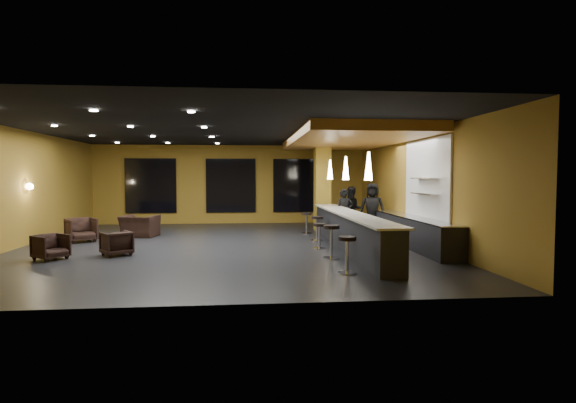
{
  "coord_description": "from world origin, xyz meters",
  "views": [
    {
      "loc": [
        0.63,
        -13.78,
        2.09
      ],
      "look_at": [
        2.0,
        0.5,
        1.3
      ],
      "focal_mm": 28.0,
      "sensor_mm": 36.0,
      "label": 1
    }
  ],
  "objects": [
    {
      "name": "bar_stool_0",
      "position": [
        2.82,
        -4.36,
        0.52
      ],
      "size": [
        0.41,
        0.41,
        0.81
      ],
      "rotation": [
        0.0,
        0.0,
        -0.28
      ],
      "color": "silver",
      "rests_on": "floor"
    },
    {
      "name": "column",
      "position": [
        3.65,
        3.6,
        1.75
      ],
      "size": [
        0.6,
        0.6,
        3.5
      ],
      "primitive_type": "cube",
      "color": "olive",
      "rests_on": "floor"
    },
    {
      "name": "bar_top",
      "position": [
        3.65,
        -1.0,
        1.02
      ],
      "size": [
        0.78,
        8.1,
        0.05
      ],
      "primitive_type": "cube",
      "color": "beige",
      "rests_on": "bar_counter"
    },
    {
      "name": "bar_stool_2",
      "position": [
        2.78,
        -0.98,
        0.47
      ],
      "size": [
        0.37,
        0.37,
        0.74
      ],
      "rotation": [
        0.0,
        0.0,
        0.09
      ],
      "color": "silver",
      "rests_on": "floor"
    },
    {
      "name": "wall_sconce",
      "position": [
        -5.88,
        0.5,
        1.8
      ],
      "size": [
        0.22,
        0.22,
        0.22
      ],
      "primitive_type": "sphere",
      "color": "#FFE5B2",
      "rests_on": "wall_left"
    },
    {
      "name": "armchair_c",
      "position": [
        -4.61,
        1.1,
        0.39
      ],
      "size": [
        1.16,
        1.17,
        0.78
      ],
      "primitive_type": "imported",
      "rotation": [
        0.0,
        0.0,
        0.59
      ],
      "color": "black",
      "rests_on": "floor"
    },
    {
      "name": "staff_c",
      "position": [
        5.19,
        1.96,
        0.93
      ],
      "size": [
        1.05,
        0.84,
        1.87
      ],
      "primitive_type": "imported",
      "rotation": [
        0.0,
        0.0,
        -0.31
      ],
      "color": "black",
      "rests_on": "floor"
    },
    {
      "name": "armchair_a",
      "position": [
        -4.26,
        -2.02,
        0.32
      ],
      "size": [
        0.98,
        0.98,
        0.64
      ],
      "primitive_type": "imported",
      "rotation": [
        0.0,
        0.0,
        0.91
      ],
      "color": "black",
      "rests_on": "floor"
    },
    {
      "name": "tile_backsplash",
      "position": [
        5.96,
        -1.0,
        2.0
      ],
      "size": [
        0.06,
        3.2,
        2.4
      ],
      "primitive_type": "cube",
      "color": "white",
      "rests_on": "wall_right"
    },
    {
      "name": "bar_stool_1",
      "position": [
        2.82,
        -2.56,
        0.55
      ],
      "size": [
        0.43,
        0.43,
        0.86
      ],
      "rotation": [
        0.0,
        0.0,
        0.12
      ],
      "color": "silver",
      "rests_on": "floor"
    },
    {
      "name": "wall_left",
      "position": [
        -6.05,
        0.0,
        1.75
      ],
      "size": [
        0.1,
        13.0,
        3.5
      ],
      "primitive_type": "cube",
      "color": "olive",
      "rests_on": "floor"
    },
    {
      "name": "bar_counter",
      "position": [
        3.65,
        -1.0,
        0.5
      ],
      "size": [
        0.6,
        8.0,
        1.0
      ],
      "primitive_type": "cube",
      "color": "black",
      "rests_on": "floor"
    },
    {
      "name": "pendant_1",
      "position": [
        3.65,
        -0.5,
        2.35
      ],
      "size": [
        0.2,
        0.2,
        0.7
      ],
      "primitive_type": "cone",
      "color": "white",
      "rests_on": "wood_soffit"
    },
    {
      "name": "window_left",
      "position": [
        -3.5,
        6.44,
        1.7
      ],
      "size": [
        2.2,
        0.06,
        2.4
      ],
      "primitive_type": "cube",
      "color": "black",
      "rests_on": "wall_back"
    },
    {
      "name": "wall_back",
      "position": [
        0.0,
        6.55,
        1.75
      ],
      "size": [
        12.0,
        0.1,
        3.5
      ],
      "primitive_type": "cube",
      "color": "olive",
      "rests_on": "floor"
    },
    {
      "name": "staff_a",
      "position": [
        4.15,
        1.85,
        0.83
      ],
      "size": [
        0.64,
        0.45,
        1.67
      ],
      "primitive_type": "imported",
      "rotation": [
        0.0,
        0.0,
        -0.09
      ],
      "color": "black",
      "rests_on": "floor"
    },
    {
      "name": "pendant_0",
      "position": [
        3.65,
        -3.0,
        2.35
      ],
      "size": [
        0.2,
        0.2,
        0.7
      ],
      "primitive_type": "cone",
      "color": "white",
      "rests_on": "wood_soffit"
    },
    {
      "name": "window_right",
      "position": [
        3.0,
        6.44,
        1.7
      ],
      "size": [
        2.2,
        0.06,
        2.4
      ],
      "primitive_type": "cube",
      "color": "black",
      "rests_on": "wall_back"
    },
    {
      "name": "wood_soffit",
      "position": [
        4.0,
        1.0,
        3.36
      ],
      "size": [
        3.6,
        8.0,
        0.28
      ],
      "primitive_type": "cube",
      "color": "#AD7532",
      "rests_on": "ceiling"
    },
    {
      "name": "armchair_d",
      "position": [
        -3.03,
        2.21,
        0.37
      ],
      "size": [
        1.34,
        1.24,
        0.74
      ],
      "primitive_type": "imported",
      "rotation": [
        0.0,
        0.0,
        2.91
      ],
      "color": "black",
      "rests_on": "floor"
    },
    {
      "name": "floor",
      "position": [
        0.0,
        0.0,
        -0.05
      ],
      "size": [
        12.0,
        13.0,
        0.1
      ],
      "primitive_type": "cube",
      "color": "black",
      "rests_on": "ground"
    },
    {
      "name": "prep_counter",
      "position": [
        5.65,
        -0.5,
        0.43
      ],
      "size": [
        0.7,
        6.0,
        0.86
      ],
      "primitive_type": "cube",
      "color": "black",
      "rests_on": "floor"
    },
    {
      "name": "bar_stool_3",
      "position": [
        2.97,
        0.6,
        0.52
      ],
      "size": [
        0.41,
        0.41,
        0.81
      ],
      "rotation": [
        0.0,
        0.0,
        0.34
      ],
      "color": "silver",
      "rests_on": "floor"
    },
    {
      "name": "bar_stool_4",
      "position": [
        2.87,
        2.47,
        0.5
      ],
      "size": [
        0.39,
        0.39,
        0.78
      ],
      "rotation": [
        0.0,
        0.0,
        0.04
      ],
      "color": "silver",
      "rests_on": "floor"
    },
    {
      "name": "armchair_b",
      "position": [
        -2.78,
        -1.55,
        0.32
      ],
      "size": [
        0.98,
        0.98,
        0.65
      ],
      "primitive_type": "imported",
      "rotation": [
        0.0,
        0.0,
        3.75
      ],
      "color": "black",
      "rests_on": "floor"
    },
    {
      "name": "wall_shelf_upper",
      "position": [
        5.82,
        -1.2,
        2.05
      ],
      "size": [
        0.3,
        1.5,
        0.03
      ],
      "primitive_type": "cube",
      "color": "silver",
      "rests_on": "wall_right"
    },
    {
      "name": "staff_b",
      "position": [
        4.6,
        2.51,
        0.87
      ],
      "size": [
        0.93,
        0.78,
        1.74
      ],
      "primitive_type": "imported",
      "rotation": [
        0.0,
        0.0,
        -0.15
      ],
      "color": "black",
      "rests_on": "floor"
    },
    {
      "name": "wall_front",
      "position": [
        0.0,
        -6.55,
        1.75
      ],
      "size": [
        12.0,
        0.1,
        3.5
      ],
      "primitive_type": "cube",
      "color": "olive",
      "rests_on": "floor"
    },
    {
      "name": "prep_top",
      "position": [
        5.65,
        -0.5,
        0.89
      ],
      "size": [
        0.72,
        6.0,
        0.03
      ],
      "primitive_type": "cube",
      "color": "silver",
      "rests_on": "prep_counter"
    },
    {
      "name": "window_center",
      "position": [
        0.0,
        6.44,
        1.7
      ],
      "size": [
        2.2,
        0.06,
        2.4
      ],
      "primitive_type": "cube",
      "color": "black",
      "rests_on": "wall_back"
    },
    {
      "name": "pendant_2",
      "position": [
        3.65,
        2.0,
        2.35
      ],
      "size": [
        0.2,
        0.2,
        0.7
      ],
      "primitive_type": "cone",
      "color": "white",
      "rests_on": "wood_soffit"
    },
    {
      "name": "wall_shelf_lower",
      "position": [
        5.82,
        -1.2,
        1.6
      ],
      "size": [
        0.3,
        1.5,
        0.03
      ],
      "primitive_type": "cube",
      "color": "silver",
      "rests_on": "wall_right"
    },
    {
      "name": "ceiling",
      "position": [
        0.0,
        0.0,
        3.55
      ],
      "size": [
        12.0,
        13.0,
        0.1
      ],
      "primitive_type": "cube",
      "color": "black"
    },
    {
      "name": "wall_right",
      "position": [
        6.05,
        0.0,
        1.75
      ],
      "size": [
        0.1,
        13.0,
        3.5
      ],
      "primitive_type": "cube",
      "color": "olive",
      "rests_on": "floor"
    }
  ]
}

